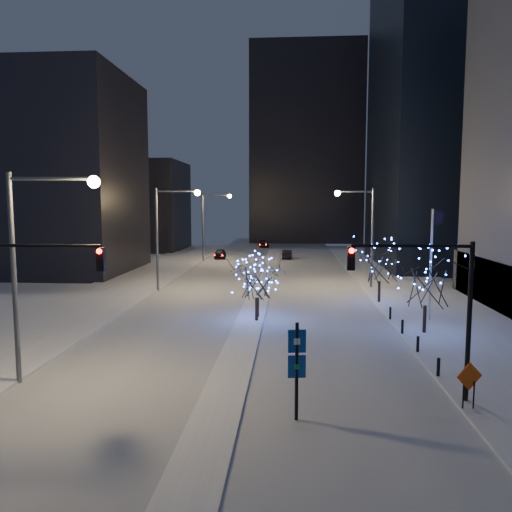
# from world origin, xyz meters

# --- Properties ---
(ground) EXTENTS (160.00, 160.00, 0.00)m
(ground) POSITION_xyz_m (0.00, 0.00, 0.00)
(ground) COLOR silver
(ground) RESTS_ON ground
(road) EXTENTS (20.00, 130.00, 0.02)m
(road) POSITION_xyz_m (0.00, 35.00, 0.01)
(road) COLOR #B4BAC4
(road) RESTS_ON ground
(median) EXTENTS (2.00, 80.00, 0.15)m
(median) POSITION_xyz_m (0.00, 30.00, 0.07)
(median) COLOR silver
(median) RESTS_ON ground
(east_sidewalk) EXTENTS (10.00, 90.00, 0.15)m
(east_sidewalk) POSITION_xyz_m (15.00, 20.00, 0.07)
(east_sidewalk) COLOR silver
(east_sidewalk) RESTS_ON ground
(west_sidewalk) EXTENTS (8.00, 90.00, 0.15)m
(west_sidewalk) POSITION_xyz_m (-14.00, 20.00, 0.07)
(west_sidewalk) COLOR silver
(west_sidewalk) RESTS_ON ground
(filler_west_near) EXTENTS (22.00, 18.00, 24.00)m
(filler_west_near) POSITION_xyz_m (-28.00, 40.00, 12.00)
(filler_west_near) COLOR black
(filler_west_near) RESTS_ON ground
(filler_west_far) EXTENTS (18.00, 16.00, 16.00)m
(filler_west_far) POSITION_xyz_m (-26.00, 70.00, 8.00)
(filler_west_far) COLOR black
(filler_west_far) RESTS_ON ground
(horizon_block) EXTENTS (24.00, 14.00, 42.00)m
(horizon_block) POSITION_xyz_m (6.00, 92.00, 21.00)
(horizon_block) COLOR black
(horizon_block) RESTS_ON ground
(street_lamp_w_near) EXTENTS (4.40, 0.56, 10.00)m
(street_lamp_w_near) POSITION_xyz_m (-8.94, 2.00, 6.50)
(street_lamp_w_near) COLOR #595E66
(street_lamp_w_near) RESTS_ON ground
(street_lamp_w_mid) EXTENTS (4.40, 0.56, 10.00)m
(street_lamp_w_mid) POSITION_xyz_m (-8.94, 27.00, 6.50)
(street_lamp_w_mid) COLOR #595E66
(street_lamp_w_mid) RESTS_ON ground
(street_lamp_w_far) EXTENTS (4.40, 0.56, 10.00)m
(street_lamp_w_far) POSITION_xyz_m (-8.94, 52.00, 6.50)
(street_lamp_w_far) COLOR #595E66
(street_lamp_w_far) RESTS_ON ground
(street_lamp_east) EXTENTS (3.90, 0.56, 10.00)m
(street_lamp_east) POSITION_xyz_m (10.08, 30.00, 6.45)
(street_lamp_east) COLOR #595E66
(street_lamp_east) RESTS_ON ground
(traffic_signal_west) EXTENTS (5.26, 0.43, 7.00)m
(traffic_signal_west) POSITION_xyz_m (-8.44, -0.00, 4.76)
(traffic_signal_west) COLOR black
(traffic_signal_west) RESTS_ON ground
(traffic_signal_east) EXTENTS (5.26, 0.43, 7.00)m
(traffic_signal_east) POSITION_xyz_m (8.94, 1.00, 4.76)
(traffic_signal_east) COLOR black
(traffic_signal_east) RESTS_ON ground
(flagpoles) EXTENTS (1.35, 2.60, 8.00)m
(flagpoles) POSITION_xyz_m (13.37, 17.25, 4.80)
(flagpoles) COLOR silver
(flagpoles) RESTS_ON east_sidewalk
(bollards) EXTENTS (0.16, 12.16, 0.90)m
(bollards) POSITION_xyz_m (10.20, 10.00, 0.60)
(bollards) COLOR black
(bollards) RESTS_ON east_sidewalk
(car_near) EXTENTS (2.14, 4.45, 1.47)m
(car_near) POSITION_xyz_m (-8.04, 56.09, 0.73)
(car_near) COLOR black
(car_near) RESTS_ON ground
(car_mid) EXTENTS (1.57, 4.09, 1.33)m
(car_mid) POSITION_xyz_m (2.34, 56.60, 0.67)
(car_mid) COLOR black
(car_mid) RESTS_ON ground
(car_far) EXTENTS (2.43, 4.60, 1.27)m
(car_far) POSITION_xyz_m (-2.42, 75.89, 0.64)
(car_far) COLOR black
(car_far) RESTS_ON ground
(holiday_tree_median_near) EXTENTS (5.15, 5.15, 4.89)m
(holiday_tree_median_near) POSITION_xyz_m (0.50, 14.97, 3.27)
(holiday_tree_median_near) COLOR black
(holiday_tree_median_near) RESTS_ON median
(holiday_tree_median_far) EXTENTS (3.94, 3.94, 4.35)m
(holiday_tree_median_far) POSITION_xyz_m (0.50, 16.09, 2.91)
(holiday_tree_median_far) COLOR black
(holiday_tree_median_far) RESTS_ON median
(holiday_tree_plaza_near) EXTENTS (5.16, 5.16, 5.75)m
(holiday_tree_plaza_near) POSITION_xyz_m (11.70, 12.40, 3.73)
(holiday_tree_plaza_near) COLOR black
(holiday_tree_plaza_near) RESTS_ON east_sidewalk
(holiday_tree_plaza_far) EXTENTS (5.11, 5.11, 5.47)m
(holiday_tree_plaza_far) POSITION_xyz_m (10.50, 22.47, 3.60)
(holiday_tree_plaza_far) COLOR black
(holiday_tree_plaza_far) RESTS_ON east_sidewalk
(wayfinding_sign) EXTENTS (0.71, 0.20, 3.96)m
(wayfinding_sign) POSITION_xyz_m (3.22, -1.19, 2.43)
(wayfinding_sign) COLOR black
(wayfinding_sign) RESTS_ON ground
(construction_sign) EXTENTS (1.15, 0.40, 1.97)m
(construction_sign) POSITION_xyz_m (10.30, 0.12, 1.34)
(construction_sign) COLOR black
(construction_sign) RESTS_ON east_sidewalk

